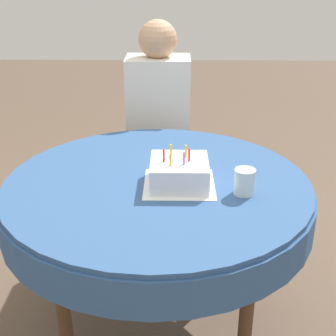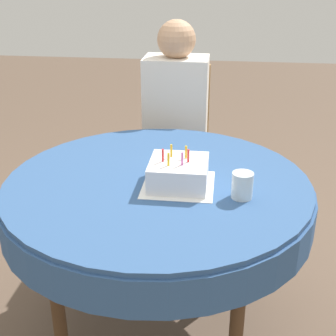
{
  "view_description": "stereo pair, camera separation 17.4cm",
  "coord_description": "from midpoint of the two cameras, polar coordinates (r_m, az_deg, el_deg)",
  "views": [
    {
      "loc": [
        0.06,
        -1.6,
        1.52
      ],
      "look_at": [
        0.04,
        -0.01,
        0.8
      ],
      "focal_mm": 50.0,
      "sensor_mm": 36.0,
      "label": 1
    },
    {
      "loc": [
        0.24,
        -1.59,
        1.52
      ],
      "look_at": [
        0.04,
        -0.01,
        0.8
      ],
      "focal_mm": 50.0,
      "sensor_mm": 36.0,
      "label": 2
    }
  ],
  "objects": [
    {
      "name": "person",
      "position": [
        2.57,
        2.88,
        6.68
      ],
      "size": [
        0.34,
        0.33,
        1.23
      ],
      "rotation": [
        0.0,
        0.0,
        0.0
      ],
      "color": "tan",
      "rests_on": "ground_plane"
    },
    {
      "name": "birthday_cake",
      "position": [
        1.72,
        4.19,
        -0.66
      ],
      "size": [
        0.21,
        0.21,
        0.14
      ],
      "color": "white",
      "rests_on": "dining_table"
    },
    {
      "name": "napkin",
      "position": [
        1.75,
        4.15,
        -2.1
      ],
      "size": [
        0.26,
        0.26,
        0.0
      ],
      "color": "white",
      "rests_on": "dining_table"
    },
    {
      "name": "dining_table",
      "position": [
        1.82,
        1.47,
        -3.99
      ],
      "size": [
        1.18,
        1.18,
        0.74
      ],
      "color": "#335689",
      "rests_on": "ground_plane"
    },
    {
      "name": "chair",
      "position": [
        2.73,
        2.93,
        2.84
      ],
      "size": [
        0.4,
        0.4,
        0.97
      ],
      "rotation": [
        0.0,
        0.0,
        0.0
      ],
      "color": "#A37A4C",
      "rests_on": "ground_plane"
    },
    {
      "name": "ground_plane",
      "position": [
        2.21,
        1.28,
        -19.16
      ],
      "size": [
        12.0,
        12.0,
        0.0
      ],
      "primitive_type": "plane",
      "color": "brown"
    },
    {
      "name": "drinking_glass",
      "position": [
        1.67,
        12.03,
        -2.15
      ],
      "size": [
        0.08,
        0.08,
        0.09
      ],
      "color": "silver",
      "rests_on": "dining_table"
    }
  ]
}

